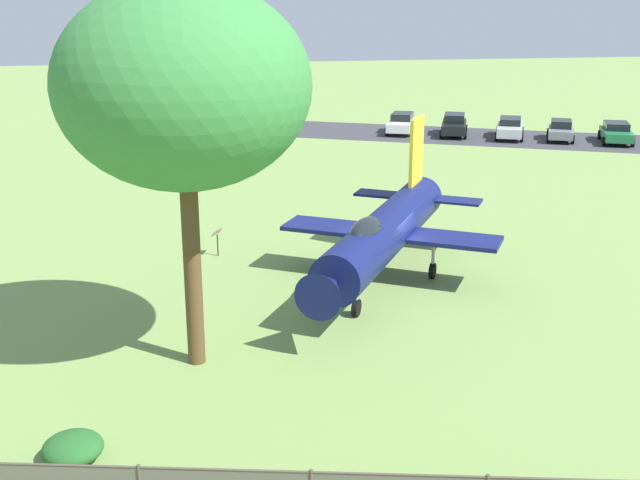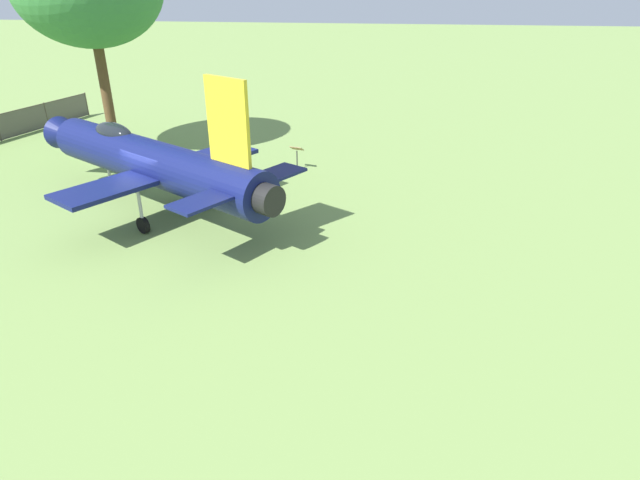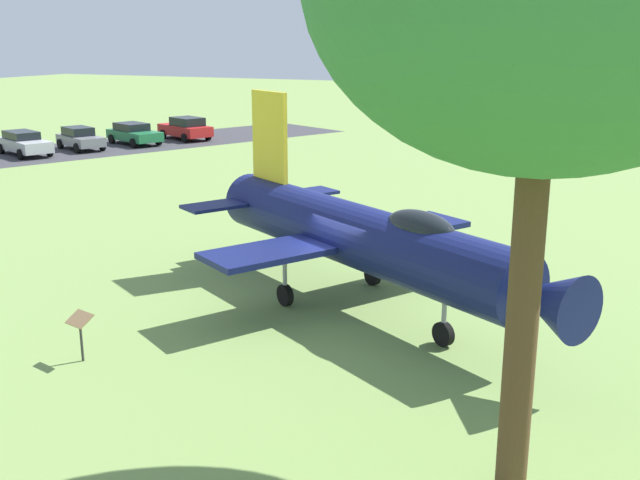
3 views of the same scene
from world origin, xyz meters
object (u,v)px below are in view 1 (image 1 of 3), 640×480
shrub_near_fence (73,448)px  parked_car_green (616,132)px  parked_car_gray (561,130)px  parked_car_white (402,123)px  info_plaque (217,236)px  parked_car_black (454,125)px  display_jet (383,233)px  parked_car_silver (510,128)px  shade_tree (183,87)px

shrub_near_fence → parked_car_green: size_ratio=0.30×
parked_car_gray → parked_car_white: parked_car_white is taller
parked_car_green → parked_car_white: 15.61m
info_plaque → parked_car_green: parked_car_green is taller
info_plaque → parked_car_white: 31.95m
parked_car_black → display_jet: bearing=-2.7°
parked_car_silver → parked_car_black: parked_car_black is taller
shade_tree → parked_car_silver: shade_tree is taller
parked_car_green → parked_car_silver: bearing=-92.7°
parked_car_gray → parked_car_white: (-5.06, -10.63, 0.03)m
parked_car_silver → parked_car_white: 8.13m
parked_car_gray → display_jet: bearing=-11.1°
display_jet → parked_car_green: (-25.84, 23.97, -1.30)m
parked_car_green → info_plaque: bearing=-31.8°
shade_tree → parked_car_gray: bearing=140.0°
parked_car_gray → parked_car_black: parked_car_black is taller
display_jet → parked_car_gray: (-27.49, 20.50, -1.30)m
shade_tree → parked_car_gray: 43.24m
shrub_near_fence → shade_tree: bearing=147.9°
shade_tree → parked_car_gray: shade_tree is taller
shade_tree → info_plaque: 12.20m
parked_car_silver → parked_car_white: size_ratio=1.07×
display_jet → parked_car_black: display_jet is taller
display_jet → parked_car_green: display_jet is taller
shade_tree → shrub_near_fence: (4.73, -2.97, -7.65)m
parked_car_black → parked_car_green: bearing=85.4°
shrub_near_fence → parked_car_black: bearing=150.2°
shrub_near_fence → parked_car_gray: 48.17m
parked_car_silver → parked_car_black: bearing=-91.6°
display_jet → shade_tree: 10.45m
shade_tree → parked_car_silver: bearing=144.8°
info_plaque → parked_car_gray: bearing=131.0°
parked_car_gray → info_plaque: bearing=-23.4°
shade_tree → info_plaque: size_ratio=9.43×
info_plaque → parked_car_white: bearing=150.7°
shrub_near_fence → parked_car_green: (-35.74, 33.83, 0.44)m
parked_car_silver → parked_car_black: size_ratio=1.06×
shade_tree → parked_car_green: size_ratio=2.24×
shade_tree → parked_car_black: 41.99m
shrub_near_fence → parked_car_silver: 47.45m
shrub_near_fence → parked_car_black: 46.96m
parked_car_gray → parked_car_black: bearing=-89.9°
info_plaque → parked_car_green: (-21.17, 29.71, -0.10)m
display_jet → parked_car_silver: bearing=179.9°
info_plaque → parked_car_black: bearing=143.7°
parked_car_green → parked_car_gray: (-1.65, -3.47, -0.00)m
parked_car_white → parked_car_silver: bearing=87.8°
display_jet → parked_car_silver: display_jet is taller
shade_tree → parked_car_white: size_ratio=2.27×
parked_car_gray → parked_car_green: bearing=90.2°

